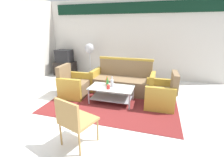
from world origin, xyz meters
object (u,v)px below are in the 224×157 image
(bottle_clear, at_px, (112,83))
(wicker_chair, at_px, (74,119))
(tv_stand, at_px, (65,68))
(television, at_px, (64,56))
(armchair_right, at_px, (161,95))
(cup, at_px, (108,87))
(armchair_left, at_px, (74,86))
(couch, at_px, (123,81))
(bottle_orange, at_px, (107,82))
(coffee_table, at_px, (111,92))
(bottle_green, at_px, (107,83))
(pedestal_fan, at_px, (90,50))

(bottle_clear, relative_size, wicker_chair, 0.34)
(tv_stand, height_order, television, television)
(armchair_right, height_order, bottle_clear, armchair_right)
(cup, xyz_separation_m, wicker_chair, (-0.06, -1.56, 0.03))
(armchair_left, relative_size, television, 1.40)
(couch, height_order, wicker_chair, couch)
(bottle_orange, bearing_deg, bottle_clear, -34.40)
(armchair_left, distance_m, armchair_right, 2.33)
(bottle_clear, height_order, television, television)
(coffee_table, relative_size, bottle_green, 4.95)
(bottle_orange, bearing_deg, tv_stand, 142.85)
(pedestal_fan, bearing_deg, tv_stand, -177.34)
(armchair_right, distance_m, television, 4.14)
(coffee_table, bearing_deg, tv_stand, 142.59)
(pedestal_fan, height_order, wicker_chair, pedestal_fan)
(coffee_table, xyz_separation_m, pedestal_fan, (-1.43, 1.97, 0.74))
(armchair_left, distance_m, bottle_green, 1.03)
(bottle_green, relative_size, wicker_chair, 0.26)
(armchair_right, distance_m, coffee_table, 1.21)
(coffee_table, bearing_deg, bottle_green, 155.65)
(coffee_table, distance_m, tv_stand, 3.16)
(armchair_right, distance_m, bottle_orange, 1.38)
(bottle_orange, xyz_separation_m, bottle_clear, (0.17, -0.12, 0.02))
(bottle_green, distance_m, tv_stand, 3.04)
(tv_stand, distance_m, television, 0.50)
(bottle_clear, bearing_deg, couch, 81.67)
(cup, distance_m, pedestal_fan, 2.58)
(armchair_right, xyz_separation_m, wicker_chair, (-1.30, -1.84, 0.21))
(armchair_left, relative_size, pedestal_fan, 0.67)
(coffee_table, height_order, television, television)
(pedestal_fan, bearing_deg, coffee_table, -53.98)
(bottle_orange, distance_m, bottle_clear, 0.21)
(bottle_green, height_order, television, television)
(armchair_right, height_order, bottle_green, armchair_right)
(armchair_left, xyz_separation_m, television, (-1.38, 1.80, 0.47))
(coffee_table, bearing_deg, armchair_right, 7.03)
(couch, bearing_deg, bottle_orange, 68.51)
(armchair_left, distance_m, cup, 1.13)
(coffee_table, relative_size, cup, 11.00)
(wicker_chair, bearing_deg, armchair_left, 137.56)
(couch, bearing_deg, armchair_right, 150.49)
(bottle_green, bearing_deg, television, 141.97)
(bottle_orange, bearing_deg, wicker_chair, -88.03)
(bottle_clear, xyz_separation_m, wicker_chair, (-0.11, -1.72, -0.02))
(bottle_green, bearing_deg, pedestal_fan, 124.37)
(tv_stand, xyz_separation_m, pedestal_fan, (1.08, 0.05, 0.75))
(cup, height_order, television, television)
(tv_stand, height_order, wicker_chair, wicker_chair)
(cup, relative_size, tv_stand, 0.12)
(armchair_left, distance_m, wicker_chair, 2.10)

